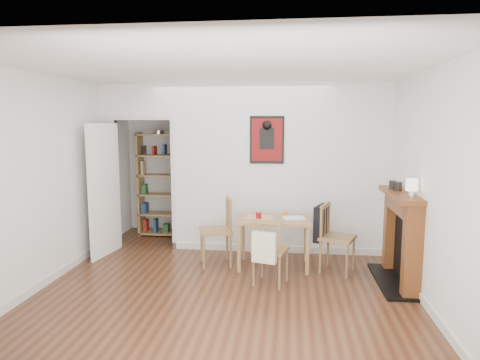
# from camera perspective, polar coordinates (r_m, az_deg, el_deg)

# --- Properties ---
(ground) EXTENTS (5.20, 5.20, 0.00)m
(ground) POSITION_cam_1_polar(r_m,az_deg,el_deg) (5.58, -1.52, -13.47)
(ground) COLOR #54331B
(ground) RESTS_ON ground
(room_shell) EXTENTS (5.20, 5.20, 5.20)m
(room_shell) POSITION_cam_1_polar(r_m,az_deg,el_deg) (6.56, 0.96, 1.44)
(room_shell) COLOR silver
(room_shell) RESTS_ON ground
(dining_table) EXTENTS (1.02, 0.65, 0.70)m
(dining_table) POSITION_cam_1_polar(r_m,az_deg,el_deg) (5.98, 4.54, -5.89)
(dining_table) COLOR #A57D4D
(dining_table) RESTS_ON ground
(chair_left) EXTENTS (0.60, 0.60, 0.97)m
(chair_left) POSITION_cam_1_polar(r_m,az_deg,el_deg) (6.09, -3.26, -6.86)
(chair_left) COLOR olive
(chair_left) RESTS_ON ground
(chair_right) EXTENTS (0.65, 0.60, 0.93)m
(chair_right) POSITION_cam_1_polar(r_m,az_deg,el_deg) (5.94, 12.68, -7.45)
(chair_right) COLOR olive
(chair_right) RESTS_ON ground
(chair_front) EXTENTS (0.53, 0.57, 0.86)m
(chair_front) POSITION_cam_1_polar(r_m,az_deg,el_deg) (5.40, 4.07, -9.31)
(chair_front) COLOR olive
(chair_front) RESTS_ON ground
(bookshelf) EXTENTS (0.77, 0.31, 1.84)m
(bookshelf) POSITION_cam_1_polar(r_m,az_deg,el_deg) (7.72, -10.58, -0.66)
(bookshelf) COLOR #A57D4D
(bookshelf) RESTS_ON ground
(fireplace) EXTENTS (0.45, 1.25, 1.16)m
(fireplace) POSITION_cam_1_polar(r_m,az_deg,el_deg) (5.75, 20.81, -6.88)
(fireplace) COLOR brown
(fireplace) RESTS_ON ground
(red_glass) EXTENTS (0.08, 0.08, 0.10)m
(red_glass) POSITION_cam_1_polar(r_m,az_deg,el_deg) (5.87, 2.50, -4.79)
(red_glass) COLOR maroon
(red_glass) RESTS_ON dining_table
(orange_fruit) EXTENTS (0.07, 0.07, 0.07)m
(orange_fruit) POSITION_cam_1_polar(r_m,az_deg,el_deg) (6.08, 5.97, -4.52)
(orange_fruit) COLOR #EA4A0C
(orange_fruit) RESTS_ON dining_table
(placemat) EXTENTS (0.43, 0.36, 0.00)m
(placemat) POSITION_cam_1_polar(r_m,az_deg,el_deg) (6.01, 2.64, -4.95)
(placemat) COLOR beige
(placemat) RESTS_ON dining_table
(notebook) EXTENTS (0.33, 0.27, 0.01)m
(notebook) POSITION_cam_1_polar(r_m,az_deg,el_deg) (5.98, 7.16, -5.02)
(notebook) COLOR white
(notebook) RESTS_ON dining_table
(mantel_lamp) EXTENTS (0.14, 0.14, 0.22)m
(mantel_lamp) POSITION_cam_1_polar(r_m,az_deg,el_deg) (5.26, 21.94, -0.73)
(mantel_lamp) COLOR silver
(mantel_lamp) RESTS_ON fireplace
(ceramic_jar_a) EXTENTS (0.09, 0.09, 0.11)m
(ceramic_jar_a) POSITION_cam_1_polar(r_m,az_deg,el_deg) (5.74, 20.33, -0.78)
(ceramic_jar_a) COLOR black
(ceramic_jar_a) RESTS_ON fireplace
(ceramic_jar_b) EXTENTS (0.09, 0.09, 0.11)m
(ceramic_jar_b) POSITION_cam_1_polar(r_m,az_deg,el_deg) (5.86, 19.66, -0.60)
(ceramic_jar_b) COLOR black
(ceramic_jar_b) RESTS_ON fireplace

